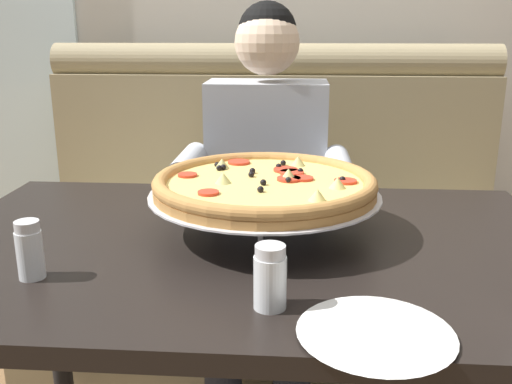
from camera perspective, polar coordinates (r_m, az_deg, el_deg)
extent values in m
cube|color=#998966|center=(2.17, 1.05, -10.19)|extent=(1.77, 0.60, 0.46)
cube|color=#998966|center=(2.38, 1.62, 3.91)|extent=(1.77, 0.18, 0.65)
cylinder|color=#998966|center=(2.33, 1.70, 12.94)|extent=(1.77, 0.14, 0.14)
cube|color=black|center=(1.25, -0.84, -5.78)|extent=(1.39, 0.89, 0.04)
cylinder|color=black|center=(1.89, -19.37, -11.19)|extent=(0.06, 0.06, 0.71)
cylinder|color=black|center=(1.82, 20.86, -12.45)|extent=(0.06, 0.06, 0.71)
cube|color=#2D3342|center=(1.82, 0.69, -5.09)|extent=(0.34, 0.40, 0.15)
cylinder|color=#2D3342|center=(1.74, -3.32, -17.41)|extent=(0.11, 0.11, 0.46)
cylinder|color=#2D3342|center=(1.73, 3.59, -17.68)|extent=(0.11, 0.11, 0.46)
cube|color=#B2B7C1|center=(1.96, 1.10, 2.84)|extent=(0.40, 0.22, 0.56)
cylinder|color=#B2B7C1|center=(1.77, -6.76, 2.80)|extent=(0.08, 0.28, 0.08)
cylinder|color=#B2B7C1|center=(1.74, 8.30, 2.53)|extent=(0.08, 0.28, 0.08)
sphere|color=beige|center=(1.89, 1.14, 14.72)|extent=(0.21, 0.21, 0.21)
sphere|color=black|center=(1.90, 1.16, 15.79)|extent=(0.19, 0.19, 0.19)
cylinder|color=silver|center=(1.16, 0.46, -4.28)|extent=(0.01, 0.01, 0.09)
cylinder|color=silver|center=(1.36, -3.92, -1.13)|extent=(0.01, 0.01, 0.09)
cylinder|color=silver|center=(1.35, 6.01, -1.35)|extent=(0.01, 0.01, 0.09)
torus|color=silver|center=(1.27, 0.86, -0.58)|extent=(0.28, 0.28, 0.01)
cylinder|color=silver|center=(1.27, 0.86, -0.24)|extent=(0.52, 0.52, 0.00)
cylinder|color=#B77F42|center=(1.27, 0.86, 0.24)|extent=(0.49, 0.49, 0.02)
torus|color=#B77F42|center=(1.26, 0.87, 1.07)|extent=(0.50, 0.50, 0.03)
cylinder|color=#EFCC6B|center=(1.26, 0.87, 0.85)|extent=(0.43, 0.43, 0.01)
cylinder|color=red|center=(1.32, -6.87, 1.71)|extent=(0.04, 0.04, 0.01)
cylinder|color=red|center=(1.33, 3.59, 1.95)|extent=(0.06, 0.06, 0.01)
cylinder|color=red|center=(1.28, 3.30, 1.32)|extent=(0.05, 0.05, 0.01)
cylinder|color=red|center=(1.36, 2.98, 2.23)|extent=(0.06, 0.06, 0.01)
cylinder|color=red|center=(1.28, 4.71, 1.37)|extent=(0.05, 0.05, 0.01)
cylinder|color=red|center=(1.27, 8.94, 1.08)|extent=(0.05, 0.05, 0.01)
cylinder|color=red|center=(1.17, -4.79, -0.06)|extent=(0.04, 0.04, 0.01)
cylinder|color=red|center=(1.43, -1.73, 3.00)|extent=(0.06, 0.06, 0.01)
sphere|color=black|center=(1.37, -3.29, 2.49)|extent=(0.01, 0.01, 0.01)
sphere|color=black|center=(1.18, 0.45, 0.26)|extent=(0.01, 0.01, 0.01)
sphere|color=black|center=(1.33, 4.47, 2.12)|extent=(0.01, 0.01, 0.01)
sphere|color=black|center=(1.23, 0.73, 0.96)|extent=(0.01, 0.01, 0.01)
sphere|color=black|center=(1.27, 8.64, 1.26)|extent=(0.01, 0.01, 0.01)
sphere|color=black|center=(1.30, -0.35, 1.76)|extent=(0.01, 0.01, 0.01)
sphere|color=black|center=(1.38, 2.28, 2.58)|extent=(0.01, 0.01, 0.01)
sphere|color=black|center=(1.36, -3.72, 2.41)|extent=(0.01, 0.01, 0.01)
sphere|color=black|center=(1.25, 3.25, 1.20)|extent=(0.01, 0.01, 0.01)
sphere|color=black|center=(1.39, -3.92, 2.73)|extent=(0.01, 0.01, 0.01)
sphere|color=black|center=(1.41, 2.73, 2.93)|extent=(0.01, 0.01, 0.01)
sphere|color=black|center=(1.33, -0.38, 2.13)|extent=(0.01, 0.01, 0.01)
cone|color=#CCC675|center=(1.22, 8.15, 0.93)|extent=(0.04, 0.04, 0.02)
cone|color=#CCC675|center=(1.41, 4.23, 3.12)|extent=(0.04, 0.04, 0.02)
cone|color=#CCC675|center=(1.38, -3.42, 2.88)|extent=(0.04, 0.04, 0.02)
cone|color=#CCC675|center=(1.13, 6.15, -0.27)|extent=(0.04, 0.04, 0.02)
cone|color=#CCC675|center=(1.28, 3.27, 1.83)|extent=(0.04, 0.04, 0.02)
cone|color=#CCC675|center=(1.25, -3.30, 1.43)|extent=(0.04, 0.04, 0.02)
cylinder|color=white|center=(0.95, 1.41, -9.03)|extent=(0.05, 0.05, 0.09)
cylinder|color=silver|center=(0.96, 1.40, -10.20)|extent=(0.05, 0.05, 0.05)
cylinder|color=silver|center=(0.92, 1.43, -5.94)|extent=(0.05, 0.05, 0.02)
cylinder|color=white|center=(1.13, -21.65, -5.85)|extent=(0.05, 0.05, 0.09)
cylinder|color=#4C6633|center=(1.14, -21.55, -6.67)|extent=(0.04, 0.04, 0.06)
cylinder|color=silver|center=(1.11, -21.94, -3.21)|extent=(0.04, 0.04, 0.02)
cylinder|color=white|center=(0.90, 11.86, -13.72)|extent=(0.17, 0.17, 0.01)
cone|color=white|center=(0.90, 11.89, -13.22)|extent=(0.24, 0.24, 0.01)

